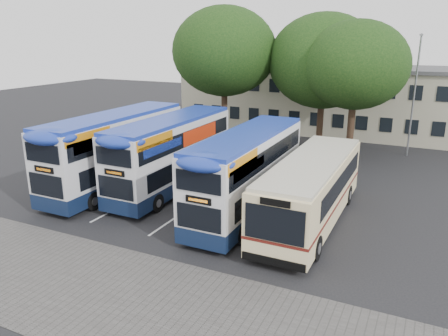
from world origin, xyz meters
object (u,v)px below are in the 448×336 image
lamp_post (415,89)px  tree_left (224,51)px  tree_mid (324,61)px  bus_dd_left (116,148)px  bus_dd_mid (172,151)px  bus_single (312,186)px  tree_right (356,65)px  bus_dd_right (248,169)px

lamp_post → tree_left: size_ratio=0.81×
tree_left → tree_mid: (7.56, 1.99, -0.67)m
bus_dd_left → bus_dd_mid: bus_dd_left is taller
tree_left → bus_single: (10.75, -12.55, -5.85)m
lamp_post → bus_dd_left: (-15.39, -15.54, -2.60)m
lamp_post → bus_dd_left: size_ratio=0.84×
tree_right → bus_dd_left: 17.44m
tree_mid → bus_dd_right: size_ratio=1.04×
tree_mid → tree_right: size_ratio=1.06×
tree_mid → bus_single: (3.19, -14.54, -5.18)m
lamp_post → tree_left: 14.77m
lamp_post → bus_dd_right: (-6.75, -15.89, -2.72)m
tree_right → bus_dd_mid: tree_right is taller
tree_left → tree_right: 10.38m
tree_left → tree_mid: 7.85m
lamp_post → tree_right: tree_right is taller
bus_dd_right → tree_right: bearing=77.2°
bus_dd_mid → bus_dd_right: 5.62m
bus_dd_right → bus_single: size_ratio=0.95×
bus_dd_right → bus_single: bearing=5.5°
lamp_post → bus_dd_right: size_ratio=0.88×
bus_dd_mid → tree_left: bearing=100.2°
tree_left → tree_mid: tree_left is taller
lamp_post → bus_single: lamp_post is taller
tree_right → bus_dd_mid: size_ratio=0.96×
tree_mid → tree_left: bearing=-165.2°
bus_dd_right → tree_left: bearing=120.1°
bus_dd_mid → tree_right: bearing=53.4°
tree_left → bus_dd_left: bearing=-95.4°
lamp_post → tree_left: tree_left is taller
bus_dd_left → bus_dd_mid: 3.41m
tree_right → bus_single: size_ratio=0.93×
bus_dd_left → tree_mid: bearing=59.0°
bus_dd_mid → bus_single: 8.80m
lamp_post → bus_dd_left: lamp_post is taller
tree_left → bus_single: tree_left is taller
tree_right → bus_dd_left: (-11.52, -12.33, -4.42)m
tree_left → bus_dd_left: 13.60m
tree_right → bus_dd_left: size_ratio=0.93×
bus_dd_mid → bus_dd_right: size_ratio=1.01×
bus_dd_left → tree_right: bearing=46.9°
lamp_post → tree_right: size_ratio=0.90×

